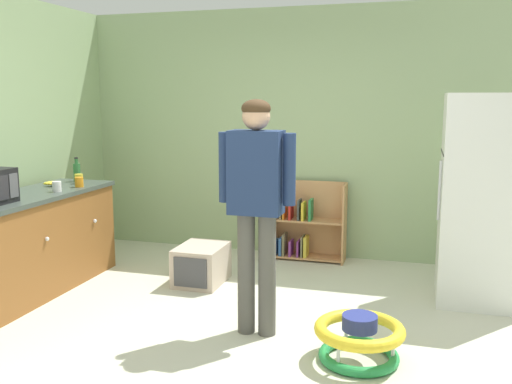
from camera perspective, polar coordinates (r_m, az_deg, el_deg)
The scene contains 15 objects.
ground_plane at distance 4.28m, azimuth -0.31°, elevation -14.47°, with size 12.00×12.00×0.00m, color beige.
back_wall at distance 6.19m, azimuth 5.89°, elevation 5.85°, with size 5.20×0.06×2.70m, color #9DB685.
left_side_wall at distance 5.91m, azimuth -23.21°, elevation 4.96°, with size 0.06×2.99×2.70m, color #9AB681.
kitchen_counter at distance 5.32m, azimuth -23.08°, elevation -5.28°, with size 0.65×2.25×0.90m.
refrigerator at distance 5.13m, azimuth 22.07°, elevation -0.72°, with size 0.73×0.68×1.78m.
bookshelf at distance 6.16m, azimuth 4.96°, elevation -3.41°, with size 0.80×0.28×0.85m.
standing_person at distance 4.05m, azimuth 0.06°, elevation -0.38°, with size 0.57×0.22×1.73m.
baby_walker at distance 3.93m, azimuth 10.41°, elevation -14.39°, with size 0.60×0.60×0.32m.
pet_carrier at distance 5.41m, azimuth -5.55°, elevation -7.31°, with size 0.42×0.55×0.36m.
banana_bunch at distance 5.78m, azimuth -19.91°, elevation 0.86°, with size 0.15×0.16×0.04m.
green_glass_bottle at distance 6.01m, azimuth -17.70°, elevation 1.98°, with size 0.07×0.07×0.25m.
yellow_cup at distance 5.85m, azimuth -17.51°, elevation 1.29°, with size 0.08×0.08×0.10m, color yellow.
orange_cup at distance 5.62m, azimuth -17.48°, elevation 0.97°, with size 0.08×0.08×0.10m, color orange.
white_cup at distance 5.39m, azimuth -19.53°, elevation 0.51°, with size 0.08×0.08×0.10m, color white.
blue_cup at distance 5.52m, azimuth -23.87°, elevation 0.44°, with size 0.08×0.08×0.10m, color blue.
Camera 1 is at (1.12, -3.75, 1.74)m, focal length 39.48 mm.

